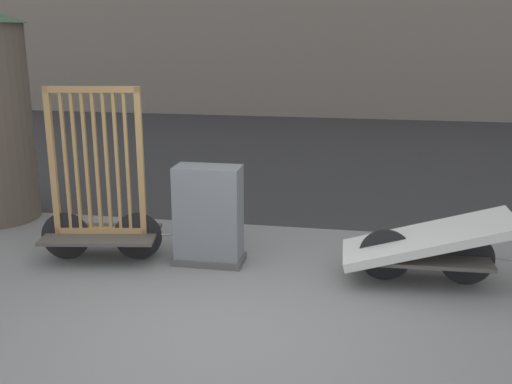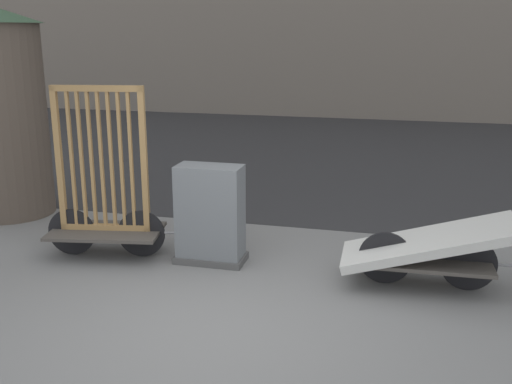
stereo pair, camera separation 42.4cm
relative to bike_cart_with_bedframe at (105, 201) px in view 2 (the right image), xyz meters
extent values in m
plane|color=slate|center=(1.89, -1.47, -0.69)|extent=(60.00, 60.00, 0.00)
cube|color=#2D2D30|center=(1.89, 7.08, -0.69)|extent=(56.00, 10.93, 0.01)
cube|color=#4C4742|center=(-0.01, 0.00, -0.38)|extent=(1.45, 0.97, 0.04)
cylinder|color=black|center=(0.42, 0.07, -0.40)|extent=(0.58, 0.14, 0.58)
cylinder|color=black|center=(-0.43, -0.08, -0.40)|extent=(0.58, 0.14, 0.58)
cylinder|color=gray|center=(1.00, 0.17, -0.38)|extent=(0.69, 0.15, 0.03)
cube|color=#A87F4C|center=(-0.01, 0.00, -0.33)|extent=(1.10, 0.26, 0.07)
cube|color=#A87F4C|center=(-0.01, 0.00, 1.35)|extent=(1.10, 0.26, 0.07)
cube|color=#A87F4C|center=(-0.51, -0.09, 0.51)|extent=(0.08, 0.08, 1.75)
cube|color=#A87F4C|center=(0.50, 0.09, 0.51)|extent=(0.08, 0.08, 1.75)
cube|color=#A87F4C|center=(-0.36, -0.06, 0.51)|extent=(0.04, 0.05, 1.68)
cube|color=#A87F4C|center=(-0.24, -0.04, 0.51)|extent=(0.04, 0.05, 1.68)
cube|color=#A87F4C|center=(-0.12, -0.02, 0.51)|extent=(0.04, 0.05, 1.68)
cube|color=#A87F4C|center=(-0.01, 0.00, 0.51)|extent=(0.04, 0.05, 1.68)
cube|color=#A87F4C|center=(0.11, 0.02, 0.51)|extent=(0.04, 0.05, 1.68)
cube|color=#A87F4C|center=(0.23, 0.04, 0.51)|extent=(0.04, 0.05, 1.68)
cube|color=#A87F4C|center=(0.35, 0.06, 0.51)|extent=(0.04, 0.05, 1.68)
cube|color=#4C4742|center=(3.78, 0.00, -0.38)|extent=(1.36, 0.80, 0.04)
cylinder|color=black|center=(4.21, 0.01, -0.40)|extent=(0.58, 0.06, 0.58)
cylinder|color=black|center=(3.35, -0.02, -0.40)|extent=(0.58, 0.06, 0.58)
cube|color=silver|center=(3.78, 0.00, -0.19)|extent=(1.83, 0.87, 0.60)
cube|color=#4C4C4C|center=(1.30, 0.13, -0.65)|extent=(0.83, 0.45, 0.08)
cube|color=slate|center=(1.30, 0.13, -0.10)|extent=(0.77, 0.39, 1.18)
cylinder|color=brown|center=(-2.27, 1.27, 0.70)|extent=(1.27, 1.27, 2.79)
camera|label=1|loc=(3.06, -6.37, 2.01)|focal=42.00mm
camera|label=2|loc=(3.48, -6.28, 2.01)|focal=42.00mm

